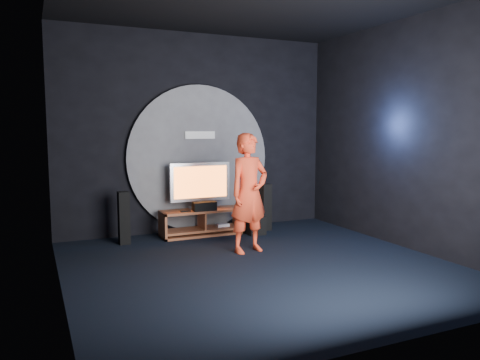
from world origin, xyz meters
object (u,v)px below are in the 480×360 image
object	(u,v)px
tower_speaker_right	(265,207)
player	(249,193)
media_console	(202,224)
tower_speaker_left	(124,218)
tv	(200,184)
subwoofer	(255,225)

from	to	relation	value
tower_speaker_right	player	xyz separation A→B (m)	(-0.91, -1.23, 0.47)
media_console	tower_speaker_left	distance (m)	1.37
tower_speaker_right	player	distance (m)	1.60
player	tv	bearing A→B (deg)	90.06
tower_speaker_right	subwoofer	xyz separation A→B (m)	(-0.32, -0.24, -0.26)
tv	subwoofer	size ratio (longest dim) A/B	3.37
media_console	subwoofer	size ratio (longest dim) A/B	4.49
media_console	subwoofer	distance (m)	0.92
tv	tower_speaker_right	world-z (taller)	tv
tower_speaker_right	subwoofer	size ratio (longest dim) A/B	2.65
tv	player	world-z (taller)	player
tv	tower_speaker_left	bearing A→B (deg)	-174.10
tower_speaker_right	player	bearing A→B (deg)	-126.62
media_console	player	xyz separation A→B (m)	(0.27, -1.32, 0.69)
tv	player	size ratio (longest dim) A/B	0.60
player	media_console	bearing A→B (deg)	90.33
media_console	tower_speaker_right	size ratio (longest dim) A/B	1.69
player	tower_speaker_right	bearing A→B (deg)	42.05
tv	tower_speaker_left	xyz separation A→B (m)	(-1.34, -0.14, -0.47)
tv	subwoofer	distance (m)	1.20
media_console	tv	world-z (taller)	tv
tv	tower_speaker_right	xyz separation A→B (m)	(1.19, -0.16, -0.47)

